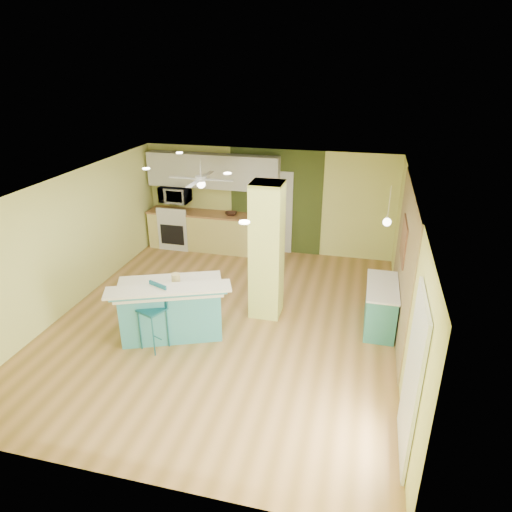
% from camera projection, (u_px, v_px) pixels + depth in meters
% --- Properties ---
extents(floor, '(6.00, 7.00, 0.01)m').
position_uv_depth(floor, '(225.00, 322.00, 8.28)').
color(floor, olive).
rests_on(floor, ground).
extents(ceiling, '(6.00, 7.00, 0.01)m').
position_uv_depth(ceiling, '(221.00, 187.00, 7.28)').
color(ceiling, white).
rests_on(ceiling, wall_back).
extents(wall_back, '(6.00, 0.01, 2.50)m').
position_uv_depth(wall_back, '(268.00, 201.00, 10.90)').
color(wall_back, '#E2E67B').
rests_on(wall_back, floor).
extents(wall_front, '(6.00, 0.01, 2.50)m').
position_uv_depth(wall_front, '(119.00, 393.00, 4.66)').
color(wall_front, '#E2E67B').
rests_on(wall_front, floor).
extents(wall_left, '(0.01, 7.00, 2.50)m').
position_uv_depth(wall_left, '(69.00, 243.00, 8.45)').
color(wall_left, '#E2E67B').
rests_on(wall_left, floor).
extents(wall_right, '(0.01, 7.00, 2.50)m').
position_uv_depth(wall_right, '(407.00, 277.00, 7.12)').
color(wall_right, '#E2E67B').
rests_on(wall_right, floor).
extents(wood_panel, '(0.02, 3.40, 2.50)m').
position_uv_depth(wood_panel, '(404.00, 262.00, 7.66)').
color(wood_panel, '#8A734F').
rests_on(wood_panel, floor).
extents(olive_accent, '(2.20, 0.02, 2.50)m').
position_uv_depth(olive_accent, '(276.00, 202.00, 10.84)').
color(olive_accent, '#3C4A1D').
rests_on(olive_accent, floor).
extents(interior_door, '(0.82, 0.05, 2.00)m').
position_uv_depth(interior_door, '(275.00, 212.00, 10.92)').
color(interior_door, silver).
rests_on(interior_door, floor).
extents(french_door, '(0.04, 1.08, 2.10)m').
position_uv_depth(french_door, '(412.00, 380.00, 5.16)').
color(french_door, white).
rests_on(french_door, floor).
extents(column, '(0.55, 0.55, 2.50)m').
position_uv_depth(column, '(267.00, 251.00, 8.08)').
color(column, '#CFD964').
rests_on(column, floor).
extents(kitchen_run, '(3.25, 0.63, 0.94)m').
position_uv_depth(kitchen_run, '(213.00, 232.00, 11.23)').
color(kitchen_run, '#DECF74').
rests_on(kitchen_run, floor).
extents(stove, '(0.76, 0.66, 1.08)m').
position_uv_depth(stove, '(177.00, 229.00, 11.43)').
color(stove, silver).
rests_on(stove, floor).
extents(upper_cabinets, '(3.20, 0.34, 0.80)m').
position_uv_depth(upper_cabinets, '(213.00, 171.00, 10.74)').
color(upper_cabinets, silver).
rests_on(upper_cabinets, wall_back).
extents(microwave, '(0.70, 0.48, 0.39)m').
position_uv_depth(microwave, '(175.00, 194.00, 11.09)').
color(microwave, silver).
rests_on(microwave, wall_back).
extents(ceiling_fan, '(1.41, 1.41, 0.61)m').
position_uv_depth(ceiling_fan, '(201.00, 179.00, 9.47)').
color(ceiling_fan, silver).
rests_on(ceiling_fan, ceiling).
extents(pendant_lamp, '(0.14, 0.14, 0.69)m').
position_uv_depth(pendant_lamp, '(387.00, 222.00, 7.61)').
color(pendant_lamp, white).
rests_on(pendant_lamp, ceiling).
extents(wall_decor, '(0.03, 0.90, 0.70)m').
position_uv_depth(wall_decor, '(404.00, 241.00, 7.72)').
color(wall_decor, brown).
rests_on(wall_decor, wood_panel).
extents(peninsula, '(2.12, 1.67, 1.06)m').
position_uv_depth(peninsula, '(171.00, 308.00, 7.75)').
color(peninsula, teal).
rests_on(peninsula, floor).
extents(bar_stool, '(0.48, 0.48, 1.12)m').
position_uv_depth(bar_stool, '(155.00, 306.00, 7.29)').
color(bar_stool, '#1C677E').
rests_on(bar_stool, floor).
extents(side_counter, '(0.54, 1.26, 0.81)m').
position_uv_depth(side_counter, '(380.00, 306.00, 7.98)').
color(side_counter, teal).
rests_on(side_counter, floor).
extents(fruit_bowl, '(0.33, 0.33, 0.07)m').
position_uv_depth(fruit_bowl, '(231.00, 214.00, 10.91)').
color(fruit_bowl, '#3C2218').
rests_on(fruit_bowl, kitchen_run).
extents(canister, '(0.14, 0.14, 0.19)m').
position_uv_depth(canister, '(176.00, 279.00, 7.59)').
color(canister, gold).
rests_on(canister, peninsula).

